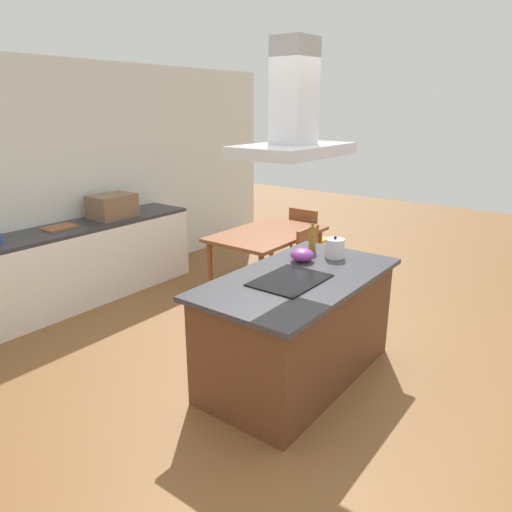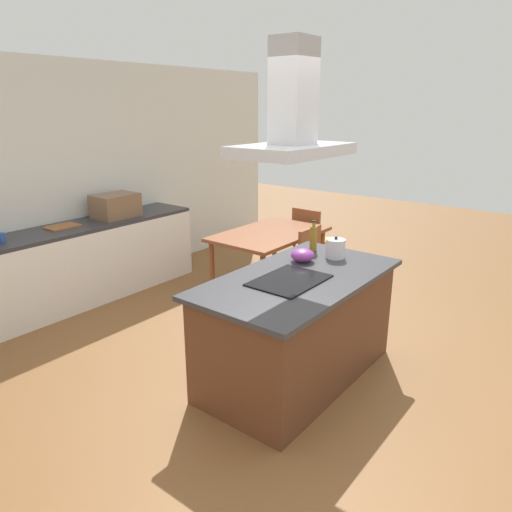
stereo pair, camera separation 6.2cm
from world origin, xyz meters
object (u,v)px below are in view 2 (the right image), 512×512
(mixing_bowl, at_px, (303,255))
(chair_at_right_end, at_px, (310,236))
(cooktop, at_px, (289,280))
(coffee_mug_blue, at_px, (1,237))
(dining_table, at_px, (270,239))
(range_hood, at_px, (293,119))
(chair_facing_island, at_px, (317,262))
(countertop_microwave, at_px, (116,206))
(tea_kettle, at_px, (336,248))
(cutting_board, at_px, (62,227))
(olive_oil_bottle, at_px, (313,238))

(mixing_bowl, relative_size, chair_at_right_end, 0.23)
(cooktop, relative_size, coffee_mug_blue, 6.67)
(dining_table, distance_m, range_hood, 2.49)
(dining_table, xyz_separation_m, chair_at_right_end, (0.92, 0.00, -0.16))
(cooktop, xyz_separation_m, mixing_bowl, (0.47, 0.18, 0.05))
(mixing_bowl, relative_size, coffee_mug_blue, 2.27)
(chair_facing_island, bearing_deg, mixing_bowl, -156.02)
(mixing_bowl, distance_m, countertop_microwave, 2.70)
(cooktop, distance_m, range_hood, 1.20)
(countertop_microwave, relative_size, coffee_mug_blue, 5.56)
(range_hood, bearing_deg, tea_kettle, 0.69)
(coffee_mug_blue, xyz_separation_m, cutting_board, (0.69, 0.06, -0.04))
(cooktop, relative_size, range_hood, 0.67)
(cutting_board, bearing_deg, dining_table, -43.37)
(mixing_bowl, distance_m, range_hood, 1.25)
(olive_oil_bottle, distance_m, cutting_board, 2.82)
(mixing_bowl, relative_size, range_hood, 0.23)
(cutting_board, relative_size, dining_table, 0.24)
(cooktop, bearing_deg, chair_facing_island, 23.13)
(tea_kettle, relative_size, mixing_bowl, 1.08)
(tea_kettle, distance_m, olive_oil_bottle, 0.28)
(cooktop, xyz_separation_m, olive_oil_bottle, (0.80, 0.28, 0.12))
(olive_oil_bottle, distance_m, dining_table, 1.33)
(coffee_mug_blue, bearing_deg, range_hood, -73.58)
(tea_kettle, distance_m, cutting_board, 3.06)
(countertop_microwave, height_order, coffee_mug_blue, countertop_microwave)
(tea_kettle, distance_m, range_hood, 1.34)
(mixing_bowl, relative_size, chair_facing_island, 0.23)
(tea_kettle, xyz_separation_m, chair_facing_island, (0.80, 0.65, -0.48))
(coffee_mug_blue, distance_m, cutting_board, 0.69)
(olive_oil_bottle, bearing_deg, cutting_board, 109.87)
(chair_facing_island, xyz_separation_m, range_hood, (-1.54, -0.66, 1.59))
(chair_facing_island, bearing_deg, olive_oil_bottle, -152.75)
(cooktop, bearing_deg, mixing_bowl, 21.15)
(range_hood, bearing_deg, chair_facing_island, 23.13)
(cooktop, relative_size, mixing_bowl, 2.93)
(olive_oil_bottle, distance_m, countertop_microwave, 2.62)
(tea_kettle, bearing_deg, olive_oil_bottle, 76.88)
(dining_table, bearing_deg, cooktop, -139.36)
(mixing_bowl, bearing_deg, chair_facing_island, 23.98)
(coffee_mug_blue, height_order, chair_at_right_end, coffee_mug_blue)
(tea_kettle, bearing_deg, cutting_board, 107.06)
(dining_table, bearing_deg, chair_facing_island, -90.00)
(olive_oil_bottle, height_order, coffee_mug_blue, olive_oil_bottle)
(mixing_bowl, height_order, range_hood, range_hood)
(countertop_microwave, bearing_deg, dining_table, -56.77)
(olive_oil_bottle, relative_size, dining_table, 0.20)
(cooktop, xyz_separation_m, cutting_board, (-0.16, 2.93, 0.00))
(cooktop, bearing_deg, cutting_board, 93.08)
(mixing_bowl, bearing_deg, dining_table, 46.81)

